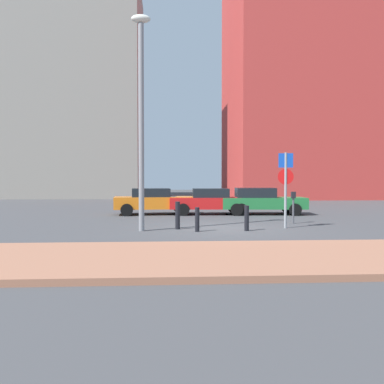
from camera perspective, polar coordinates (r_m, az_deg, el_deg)
ground_plane at (r=15.65m, az=3.95°, el=-5.13°), size 120.00×120.00×0.00m
sidewalk_brick at (r=9.60m, az=8.79°, el=-9.09°), size 40.00×4.16×0.14m
parked_car_orange at (r=21.83m, az=-5.47°, el=-1.23°), size 4.33×2.16×1.41m
parked_car_red at (r=21.80m, az=2.70°, el=-1.27°), size 4.50×2.00×1.40m
parked_car_green at (r=22.14m, az=9.69°, el=-1.20°), size 4.56×2.26×1.43m
parking_sign_post at (r=15.98m, az=13.06°, el=1.58°), size 0.60×0.13×2.92m
parking_meter at (r=17.75m, az=14.09°, el=-1.49°), size 0.18×0.14×1.36m
street_lamp at (r=15.05m, az=-7.18°, el=11.93°), size 0.70×0.36×7.80m
traffic_bollard_near at (r=14.57m, az=0.74°, el=-3.89°), size 0.16×0.16×0.88m
traffic_bollard_mid at (r=14.94m, az=7.71°, el=-3.68°), size 0.17×0.17×0.93m
traffic_bollard_far at (r=15.29m, az=-2.04°, el=-3.32°), size 0.18×0.18×1.05m
building_colorful_midrise at (r=46.43m, az=16.78°, el=14.07°), size 17.87×14.18×23.68m
building_under_construction at (r=46.34m, az=-16.54°, el=13.28°), size 14.63×10.25×22.38m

